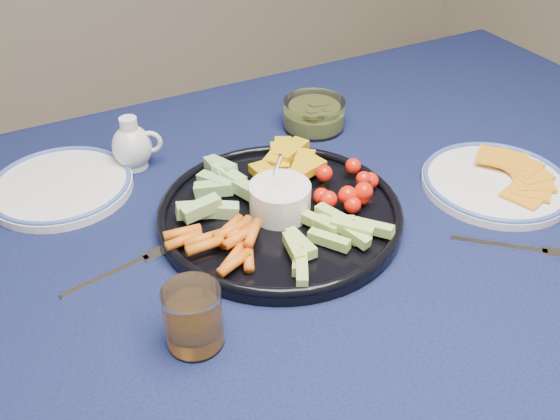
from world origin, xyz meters
name	(u,v)px	position (x,y,z in m)	size (l,w,h in m)	color
dining_table	(295,288)	(0.00, 0.00, 0.66)	(1.67, 1.07, 0.75)	#452617
crudite_platter	(278,210)	(0.00, 0.06, 0.77)	(0.37, 0.37, 0.12)	black
creamer_pitcher	(133,146)	(-0.14, 0.31, 0.79)	(0.08, 0.07, 0.09)	silver
pickle_bowl	(314,116)	(0.20, 0.29, 0.77)	(0.11, 0.11, 0.05)	white
cheese_plate	(496,181)	(0.36, -0.02, 0.76)	(0.24, 0.24, 0.03)	white
juice_tumbler	(194,320)	(-0.19, -0.10, 0.78)	(0.07, 0.07, 0.08)	white
fork_left	(124,268)	(-0.24, 0.06, 0.75)	(0.15, 0.04, 0.00)	white
fork_right	(518,248)	(0.27, -0.16, 0.75)	(0.13, 0.12, 0.00)	white
side_plate_extra	(61,185)	(-0.27, 0.29, 0.76)	(0.23, 0.23, 0.02)	white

